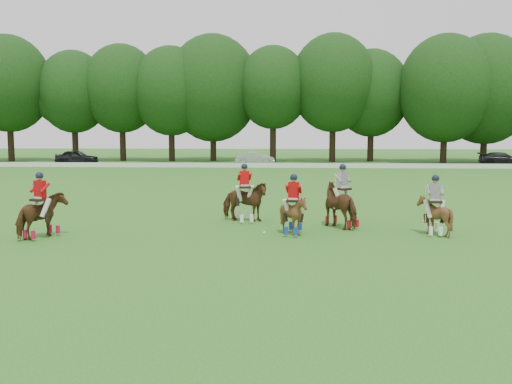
# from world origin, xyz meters

# --- Properties ---
(ground) EXTENTS (180.00, 180.00, 0.00)m
(ground) POSITION_xyz_m (0.00, 0.00, 0.00)
(ground) COLOR #27671D
(ground) RESTS_ON ground
(tree_line) EXTENTS (117.98, 14.32, 14.75)m
(tree_line) POSITION_xyz_m (0.26, 48.05, 8.23)
(tree_line) COLOR black
(tree_line) RESTS_ON ground
(boundary_rail) EXTENTS (120.00, 0.10, 0.44)m
(boundary_rail) POSITION_xyz_m (0.00, 38.00, 0.22)
(boundary_rail) COLOR white
(boundary_rail) RESTS_ON ground
(car_left) EXTENTS (4.50, 2.13, 1.49)m
(car_left) POSITION_xyz_m (-20.49, 42.50, 0.74)
(car_left) COLOR black
(car_left) RESTS_ON ground
(car_mid) EXTENTS (4.20, 1.97, 1.33)m
(car_mid) POSITION_xyz_m (-1.79, 42.50, 0.67)
(car_mid) COLOR #AEAEB4
(car_mid) RESTS_ON ground
(car_right) EXTENTS (4.85, 2.68, 1.33)m
(car_right) POSITION_xyz_m (23.22, 42.50, 0.66)
(car_right) COLOR black
(car_right) RESTS_ON ground
(polo_red_a) EXTENTS (1.42, 1.97, 2.23)m
(polo_red_a) POSITION_xyz_m (-6.66, 2.30, 0.80)
(polo_red_a) COLOR #492713
(polo_red_a) RESTS_ON ground
(polo_red_b) EXTENTS (1.85, 1.68, 2.31)m
(polo_red_b) POSITION_xyz_m (-0.08, 6.12, 0.83)
(polo_red_b) COLOR #492713
(polo_red_b) RESTS_ON ground
(polo_red_c) EXTENTS (1.31, 1.42, 2.12)m
(polo_red_c) POSITION_xyz_m (1.83, 3.40, 0.74)
(polo_red_c) COLOR #492713
(polo_red_c) RESTS_ON ground
(polo_stripe_a) EXTENTS (1.90, 2.13, 2.37)m
(polo_stripe_a) POSITION_xyz_m (3.66, 5.01, 0.86)
(polo_stripe_a) COLOR #492713
(polo_stripe_a) RESTS_ON ground
(polo_stripe_b) EXTENTS (1.22, 1.34, 2.09)m
(polo_stripe_b) POSITION_xyz_m (6.71, 3.65, 0.73)
(polo_stripe_b) COLOR #492713
(polo_stripe_b) RESTS_ON ground
(polo_ball) EXTENTS (0.09, 0.09, 0.09)m
(polo_ball) POSITION_xyz_m (0.81, 3.46, 0.04)
(polo_ball) COLOR white
(polo_ball) RESTS_ON ground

